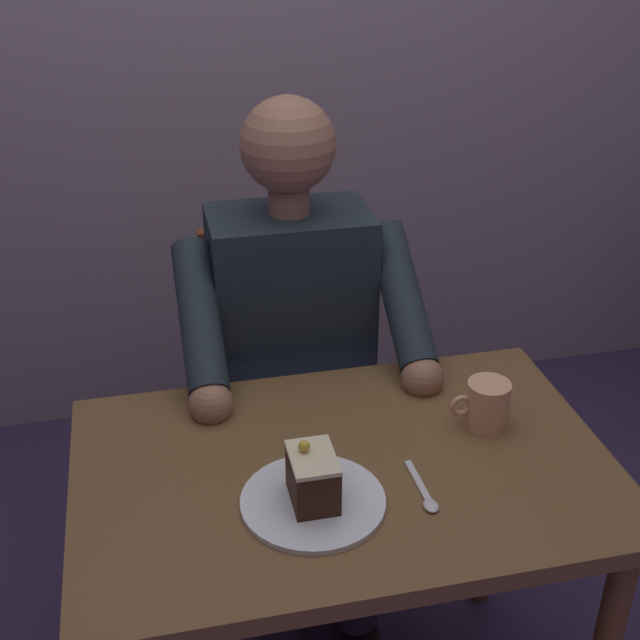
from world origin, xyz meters
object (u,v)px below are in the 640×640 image
object	(u,v)px
cake_slice	(313,477)
coffee_cup	(487,403)
dessert_spoon	(425,494)
seated_person	(298,366)
chair	(286,387)
dining_table	(344,505)

from	to	relation	value
cake_slice	coffee_cup	size ratio (longest dim) A/B	0.94
dessert_spoon	seated_person	bearing A→B (deg)	-78.40
coffee_cup	chair	bearing A→B (deg)	-61.51
dining_table	dessert_spoon	bearing A→B (deg)	134.61
seated_person	chair	bearing A→B (deg)	-90.00
seated_person	dining_table	bearing A→B (deg)	90.00
chair	seated_person	world-z (taller)	seated_person
chair	seated_person	bearing A→B (deg)	90.00
dining_table	chair	distance (m)	0.62
dining_table	dessert_spoon	distance (m)	0.19
dining_table	chair	bearing A→B (deg)	-90.00
dining_table	seated_person	bearing A→B (deg)	-90.00
dining_table	coffee_cup	distance (m)	0.34
dining_table	chair	size ratio (longest dim) A/B	1.11
dining_table	seated_person	size ratio (longest dim) A/B	0.79
dining_table	seated_person	distance (m)	0.44
dining_table	coffee_cup	size ratio (longest dim) A/B	8.27
coffee_cup	dessert_spoon	distance (m)	0.26
chair	coffee_cup	world-z (taller)	chair
seated_person	cake_slice	size ratio (longest dim) A/B	11.12
chair	coffee_cup	distance (m)	0.68
dessert_spoon	dining_table	bearing A→B (deg)	-45.39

